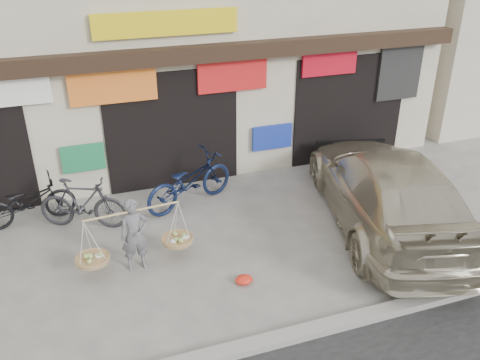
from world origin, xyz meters
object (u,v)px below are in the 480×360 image
object	(u,v)px
bike_1	(83,203)
bike_2	(189,181)
suv	(387,189)
bike_0	(28,202)
street_vendor	(135,238)

from	to	relation	value
bike_1	bike_2	world-z (taller)	bike_2
bike_2	suv	world-z (taller)	suv
bike_0	bike_1	world-z (taller)	bike_1
street_vendor	suv	bearing A→B (deg)	-6.28
suv	street_vendor	bearing A→B (deg)	12.82
bike_2	suv	distance (m)	4.09
street_vendor	suv	distance (m)	4.98
bike_1	bike_2	size ratio (longest dim) A/B	0.82
bike_2	suv	size ratio (longest dim) A/B	0.37
street_vendor	bike_2	size ratio (longest dim) A/B	0.95
bike_0	bike_1	size ratio (longest dim) A/B	1.03
bike_1	street_vendor	bearing A→B (deg)	-131.63
suv	bike_1	bearing A→B (deg)	-3.38
bike_0	suv	world-z (taller)	suv
bike_1	bike_2	bearing A→B (deg)	-60.93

